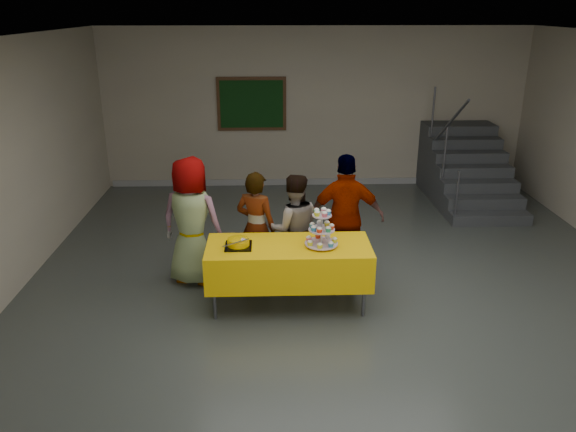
% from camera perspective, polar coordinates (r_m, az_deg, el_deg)
% --- Properties ---
extents(room_shell, '(10.00, 10.04, 3.02)m').
position_cam_1_polar(room_shell, '(5.87, 6.72, 8.65)').
color(room_shell, '#4C514C').
rests_on(room_shell, ground).
extents(bake_table, '(1.88, 0.78, 0.77)m').
position_cam_1_polar(bake_table, '(6.49, 0.06, -4.71)').
color(bake_table, '#595960').
rests_on(bake_table, ground).
extents(cupcake_stand, '(0.38, 0.38, 0.44)m').
position_cam_1_polar(cupcake_stand, '(6.33, 3.43, -1.51)').
color(cupcake_stand, silver).
rests_on(cupcake_stand, bake_table).
extents(bear_cake, '(0.32, 0.36, 0.12)m').
position_cam_1_polar(bear_cake, '(6.36, -5.07, -2.64)').
color(bear_cake, black).
rests_on(bear_cake, bake_table).
extents(schoolchild_a, '(0.92, 0.73, 1.64)m').
position_cam_1_polar(schoolchild_a, '(7.06, -9.77, -0.56)').
color(schoolchild_a, '#5C5D65').
rests_on(schoolchild_a, ground).
extents(schoolchild_b, '(0.63, 0.54, 1.45)m').
position_cam_1_polar(schoolchild_b, '(7.03, -3.25, -1.18)').
color(schoolchild_b, slate).
rests_on(schoolchild_b, ground).
extents(schoolchild_c, '(0.73, 0.60, 1.41)m').
position_cam_1_polar(schoolchild_c, '(7.04, 0.57, -1.28)').
color(schoolchild_c, slate).
rests_on(schoolchild_c, ground).
extents(schoolchild_d, '(0.98, 0.44, 1.65)m').
position_cam_1_polar(schoolchild_d, '(7.10, 5.90, -0.21)').
color(schoolchild_d, slate).
rests_on(schoolchild_d, ground).
extents(staircase, '(1.30, 2.40, 2.04)m').
position_cam_1_polar(staircase, '(10.80, 17.48, 4.35)').
color(staircase, '#424447').
rests_on(staircase, ground).
extents(noticeboard, '(1.30, 0.05, 1.00)m').
position_cam_1_polar(noticeboard, '(10.76, -3.72, 11.28)').
color(noticeboard, '#472B16').
rests_on(noticeboard, ground).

